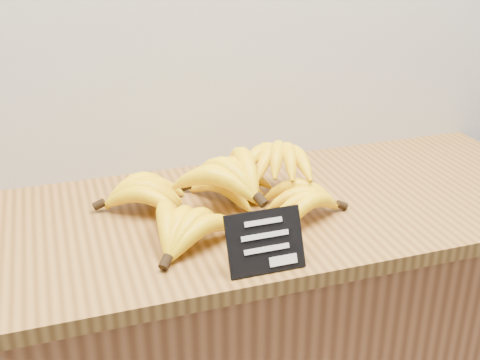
# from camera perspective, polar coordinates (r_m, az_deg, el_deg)

# --- Properties ---
(counter_top) EXTENTS (1.48, 0.54, 0.03)m
(counter_top) POSITION_cam_1_polar(r_m,az_deg,el_deg) (1.25, -0.72, -3.48)
(counter_top) COLOR olive
(counter_top) RESTS_ON counter
(chalkboard_sign) EXTENTS (0.14, 0.05, 0.10)m
(chalkboard_sign) POSITION_cam_1_polar(r_m,az_deg,el_deg) (1.03, 2.41, -5.87)
(chalkboard_sign) COLOR black
(chalkboard_sign) RESTS_ON counter_top
(banana_pile) EXTENTS (0.50, 0.37, 0.13)m
(banana_pile) POSITION_cam_1_polar(r_m,az_deg,el_deg) (1.21, -1.88, -0.88)
(banana_pile) COLOR yellow
(banana_pile) RESTS_ON counter_top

